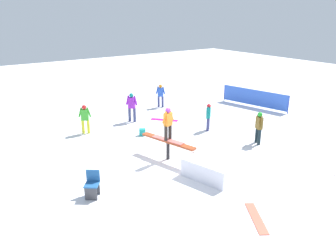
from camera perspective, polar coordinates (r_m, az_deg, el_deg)
The scene contains 14 objects.
ground_plane at distance 13.38m, azimuth 0.00°, elevation -5.76°, with size 60.00×60.00×0.00m, color white.
rail_feature at distance 13.10m, azimuth 0.00°, elevation -2.98°, with size 2.60×0.92×0.82m.
snow_kicker_ramp at distance 12.09m, azimuth 7.82°, elevation -7.09°, with size 1.80×1.50×0.67m, color white.
main_rider_on_rail at distance 12.82m, azimuth 0.00°, elevation 0.25°, with size 1.48×0.68×1.35m.
bystander_teal at distance 16.41m, azimuth 7.05°, elevation 1.81°, with size 0.44×0.49×1.37m.
bystander_brown at distance 15.16m, azimuth 15.55°, elevation -0.02°, with size 0.60×0.33×1.48m.
bystander_green at distance 16.37m, azimuth -14.26°, elevation 1.43°, with size 0.42×0.57×1.44m.
bystander_blue at distance 20.33m, azimuth -1.31°, elevation 5.50°, with size 0.49×0.47×1.44m.
bystander_purple at distance 17.67m, azimuth -6.33°, elevation 3.52°, with size 0.54×0.51×1.58m.
loose_snowboard_coral at distance 10.20m, azimuth 15.13°, elevation -15.19°, with size 1.54×0.28×0.02m, color #ED6A50.
loose_snowboard_magenta at distance 18.07m, azimuth -0.65°, elevation 1.08°, with size 1.50×0.28×0.02m, color #D21996.
folding_chair at distance 10.94m, azimuth -13.04°, elevation -9.98°, with size 0.62×0.62×0.88m.
backpack_on_snow at distance 15.83m, azimuth -4.48°, elevation -1.07°, with size 0.30×0.22×0.34m, color teal.
safety_fence at distance 21.12m, azimuth 14.80°, elevation 4.80°, with size 4.34×1.00×1.10m.
Camera 1 is at (-9.91, 6.96, 5.69)m, focal length 35.00 mm.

